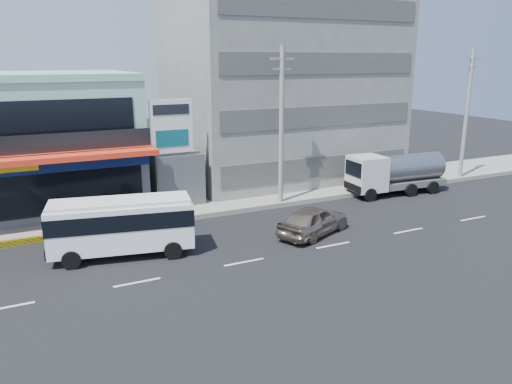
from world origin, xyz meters
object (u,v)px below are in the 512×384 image
Objects in this scene: utility_pole_near at (281,126)px; tanker_truck at (394,173)px; sedan at (314,220)px; satellite_dish at (172,150)px; concrete_building at (280,88)px; minibus at (121,223)px; utility_pole_far at (467,114)px; billboard at (172,133)px; shop_building at (33,145)px.

tanker_truck is at bearing -5.90° from utility_pole_near.
tanker_truck reaches higher than sedan.
sedan is (-1.03, -5.56, -4.35)m from utility_pole_near.
tanker_truck is (14.49, -4.48, -2.05)m from satellite_dish.
minibus is (-14.88, -11.70, -5.33)m from concrete_building.
utility_pole_far is at bearing 8.67° from minibus.
minibus is 0.95× the size of tanker_truck.
utility_pole_near is at bearing -15.48° from billboard.
satellite_dish reaches higher than minibus.
billboard reaches higher than minibus.
concrete_building is 19.66m from minibus.
billboard is (-10.50, -5.80, -2.07)m from concrete_building.
billboard is 1.46× the size of sedan.
minibus is (-10.88, -4.10, -3.48)m from utility_pole_near.
concrete_building is 3.39× the size of sedan.
concrete_building is at bearing 21.80° from satellite_dish.
sedan is at bearing -153.84° from tanker_truck.
satellite_dish is 0.32× the size of sedan.
satellite_dish is at bearing -20.21° from shop_building.
billboard is (7.50, -4.75, 0.93)m from shop_building.
utility_pole_near is 16.00m from utility_pole_far.
utility_pole_far is at bearing -9.29° from satellite_dish.
satellite_dish is (-10.00, -4.00, -3.42)m from concrete_building.
billboard is 0.94× the size of tanker_truck.
billboard is at bearing 13.19° from sedan.
minibus is (-26.88, -4.10, -3.48)m from utility_pole_far.
utility_pole_far reaches higher than tanker_truck.
billboard is 0.69× the size of utility_pole_far.
concrete_building is 2.30× the size of minibus.
concrete_building is 10.67× the size of satellite_dish.
billboard reaches higher than satellite_dish.
concrete_building reaches higher than satellite_dish.
concrete_building is (18.00, 1.05, 3.00)m from shop_building.
tanker_truck is (19.37, 3.22, -0.15)m from minibus.
utility_pole_near is at bearing -117.76° from concrete_building.
billboard reaches higher than tanker_truck.
sedan is (12.97, -12.10, -3.19)m from shop_building.
satellite_dish is at bearing -158.20° from concrete_building.
sedan is 10.64m from tanker_truck.
satellite_dish is 22.35m from utility_pole_far.
utility_pole_far is 1.36× the size of tanker_truck.
shop_building reaches higher than tanker_truck.
concrete_building is 8.79m from utility_pole_near.
concrete_building is 15.39m from sedan.
billboard is at bearing 53.41° from minibus.
billboard is at bearing -105.52° from satellite_dish.
tanker_truck reaches higher than minibus.
utility_pole_near is at bearing -25.06° from shop_building.
shop_building is 8.27× the size of satellite_dish.
tanker_truck is (22.49, -7.42, -2.47)m from shop_building.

